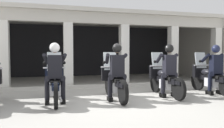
{
  "coord_description": "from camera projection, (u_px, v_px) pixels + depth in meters",
  "views": [
    {
      "loc": [
        -1.79,
        -5.98,
        1.31
      ],
      "look_at": [
        0.0,
        0.44,
        1.0
      ],
      "focal_mm": 36.11,
      "sensor_mm": 36.0,
      "label": 1
    }
  ],
  "objects": [
    {
      "name": "police_officer_center",
      "position": [
        117.0,
        67.0,
        6.19
      ],
      "size": [
        0.63,
        0.61,
        1.58
      ],
      "rotation": [
        0.0,
        0.0,
        -0.06
      ],
      "color": "black",
      "rests_on": "ground"
    },
    {
      "name": "police_officer_far_right",
      "position": [
        215.0,
        65.0,
        7.18
      ],
      "size": [
        0.63,
        0.61,
        1.58
      ],
      "rotation": [
        0.0,
        0.0,
        0.08
      ],
      "color": "black",
      "rests_on": "ground"
    },
    {
      "name": "kerb_strip",
      "position": [
        100.0,
        86.0,
        8.66
      ],
      "size": [
        12.08,
        0.24,
        0.12
      ],
      "primitive_type": "cube",
      "color": "#B7B5AD",
      "rests_on": "ground"
    },
    {
      "name": "motorcycle_center",
      "position": [
        114.0,
        81.0,
        6.49
      ],
      "size": [
        0.62,
        2.04,
        1.35
      ],
      "rotation": [
        0.0,
        0.0,
        -0.06
      ],
      "color": "black",
      "rests_on": "ground"
    },
    {
      "name": "police_officer_left",
      "position": [
        55.0,
        68.0,
        5.79
      ],
      "size": [
        0.63,
        0.61,
        1.58
      ],
      "rotation": [
        0.0,
        0.0,
        0.06
      ],
      "color": "black",
      "rests_on": "ground"
    },
    {
      "name": "motorcycle_far_right",
      "position": [
        209.0,
        78.0,
        7.47
      ],
      "size": [
        0.62,
        2.04,
        1.35
      ],
      "rotation": [
        0.0,
        0.0,
        0.08
      ],
      "color": "black",
      "rests_on": "ground"
    },
    {
      "name": "station_building",
      "position": [
        87.0,
        39.0,
        11.49
      ],
      "size": [
        12.58,
        5.02,
        3.1
      ],
      "color": "black",
      "rests_on": "ground"
    },
    {
      "name": "police_officer_right",
      "position": [
        169.0,
        66.0,
        6.73
      ],
      "size": [
        0.63,
        0.61,
        1.58
      ],
      "rotation": [
        0.0,
        0.0,
        -0.1
      ],
      "color": "black",
      "rests_on": "ground"
    },
    {
      "name": "motorcycle_right",
      "position": [
        164.0,
        79.0,
        7.02
      ],
      "size": [
        0.62,
        2.04,
        1.35
      ],
      "rotation": [
        0.0,
        0.0,
        -0.1
      ],
      "color": "black",
      "rests_on": "ground"
    },
    {
      "name": "motorcycle_left",
      "position": [
        55.0,
        83.0,
        6.09
      ],
      "size": [
        0.62,
        2.04,
        1.35
      ],
      "rotation": [
        0.0,
        0.0,
        0.06
      ],
      "color": "black",
      "rests_on": "ground"
    },
    {
      "name": "ground_plane",
      "position": [
        95.0,
        86.0,
        9.18
      ],
      "size": [
        80.0,
        80.0,
        0.0
      ],
      "primitive_type": "plane",
      "color": "#A8A59E"
    }
  ]
}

